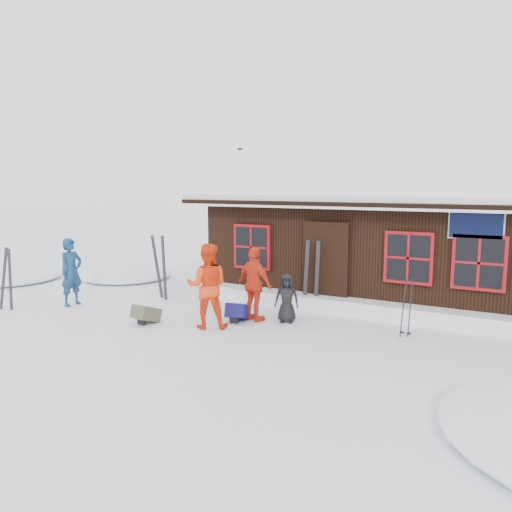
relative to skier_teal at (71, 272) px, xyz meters
The scene contains 14 objects.
ground 4.67m from the skier_teal, ahead, with size 120.00×120.00×0.00m, color white.
mountain_hut 8.09m from the skier_teal, 40.93° to the left, with size 8.90×6.09×4.42m.
snow_drift 6.63m from the skier_teal, 22.72° to the left, with size 7.60×0.60×0.35m, color white.
snow_mounds 6.65m from the skier_teal, 19.11° to the left, with size 20.60×13.20×0.48m.
skier_teal is the anchor object (origin of this frame).
skier_orange_left 3.98m from the skier_teal, ahead, with size 0.85×0.66×1.75m, color red.
skier_orange_right 4.67m from the skier_teal, 11.71° to the left, with size 0.95×0.39×1.61m, color red.
skier_crouched 5.36m from the skier_teal, 12.81° to the left, with size 0.51×0.33×1.05m, color black.
ski_pair_left 1.42m from the skier_teal, 130.25° to the right, with size 0.56×0.14×1.54m.
ski_pair_mid 2.16m from the skier_teal, 50.37° to the left, with size 0.58×0.20×1.69m.
ski_pair_right 5.79m from the skier_teal, 25.54° to the left, with size 0.43×0.06×1.68m.
ski_poles 7.81m from the skier_teal, 10.08° to the left, with size 0.21×0.11×1.20m.
backpack_blue 4.39m from the skier_teal, ahead, with size 0.42×0.55×0.30m, color #14114C.
backpack_olive 2.77m from the skier_teal, ahead, with size 0.40×0.53×0.29m, color #484A35.
Camera 1 is at (5.14, -8.47, 2.92)m, focal length 35.00 mm.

